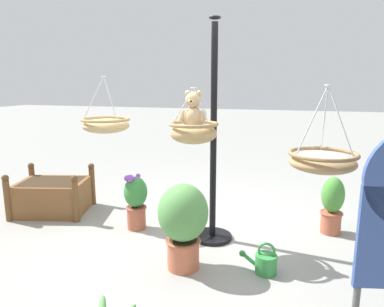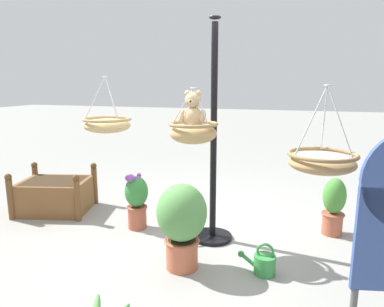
# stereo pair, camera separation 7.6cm
# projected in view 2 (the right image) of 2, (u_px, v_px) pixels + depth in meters

# --- Properties ---
(ground_plane) EXTENTS (40.00, 40.00, 0.00)m
(ground_plane) POSITION_uv_depth(u_px,v_px,m) (191.00, 237.00, 4.00)
(ground_plane) COLOR gray
(display_pole_central) EXTENTS (0.44, 0.44, 2.39)m
(display_pole_central) POSITION_uv_depth(u_px,v_px,m) (213.00, 176.00, 3.81)
(display_pole_central) COLOR black
(display_pole_central) RESTS_ON ground
(hanging_basket_with_teddy) EXTENTS (0.50, 0.50, 0.57)m
(hanging_basket_with_teddy) POSITION_uv_depth(u_px,v_px,m) (193.00, 132.00, 3.52)
(hanging_basket_with_teddy) COLOR tan
(teddy_bear) EXTENTS (0.28, 0.24, 0.41)m
(teddy_bear) POSITION_uv_depth(u_px,v_px,m) (193.00, 114.00, 3.47)
(teddy_bear) COLOR tan
(hanging_basket_left_high) EXTENTS (0.60, 0.60, 0.76)m
(hanging_basket_left_high) POSITION_uv_depth(u_px,v_px,m) (322.00, 161.00, 3.03)
(hanging_basket_left_high) COLOR #A37F51
(hanging_basket_right_low) EXTENTS (0.59, 0.59, 0.68)m
(hanging_basket_right_low) POSITION_uv_depth(u_px,v_px,m) (107.00, 124.00, 4.24)
(hanging_basket_right_low) COLOR tan
(wooden_planter_box) EXTENTS (1.10, 0.95, 0.61)m
(wooden_planter_box) POSITION_uv_depth(u_px,v_px,m) (55.00, 194.00, 4.77)
(wooden_planter_box) COLOR brown
(wooden_planter_box) RESTS_ON ground
(potted_plant_fern_front) EXTENTS (0.28, 0.28, 0.69)m
(potted_plant_fern_front) POSITION_uv_depth(u_px,v_px,m) (137.00, 200.00, 4.18)
(potted_plant_fern_front) COLOR #AD563D
(potted_plant_fern_front) RESTS_ON ground
(potted_plant_bushy_green) EXTENTS (0.26, 0.26, 0.68)m
(potted_plant_bushy_green) POSITION_uv_depth(u_px,v_px,m) (334.00, 206.00, 4.00)
(potted_plant_bushy_green) COLOR #AD563D
(potted_plant_bushy_green) RESTS_ON ground
(potted_plant_small_succulent) EXTENTS (0.47, 0.47, 0.83)m
(potted_plant_small_succulent) POSITION_uv_depth(u_px,v_px,m) (182.00, 221.00, 3.24)
(potted_plant_small_succulent) COLOR #BC6042
(potted_plant_small_succulent) RESTS_ON ground
(watering_can) EXTENTS (0.35, 0.20, 0.30)m
(watering_can) POSITION_uv_depth(u_px,v_px,m) (264.00, 263.00, 3.21)
(watering_can) COLOR #338C3F
(watering_can) RESTS_ON ground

